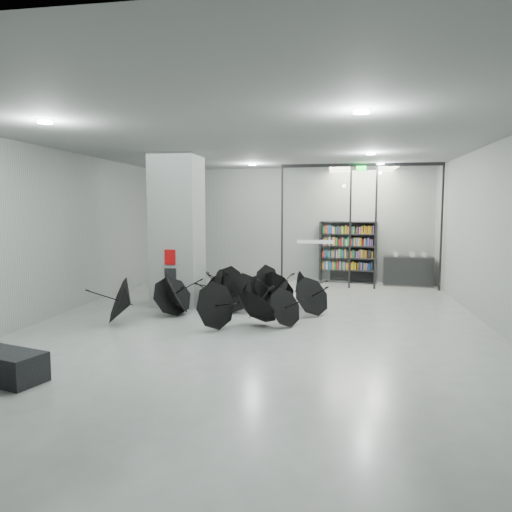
% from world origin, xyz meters
% --- Properties ---
extents(room, '(14.00, 14.02, 4.01)m').
position_xyz_m(room, '(0.00, 0.00, 2.84)').
color(room, gray).
rests_on(room, ground).
extents(column, '(1.20, 1.20, 4.00)m').
position_xyz_m(column, '(-2.50, 2.00, 2.00)').
color(column, slate).
rests_on(column, ground).
extents(fire_cabinet, '(0.28, 0.04, 0.38)m').
position_xyz_m(fire_cabinet, '(-2.50, 1.38, 1.35)').
color(fire_cabinet, '#A50A07').
rests_on(fire_cabinet, column).
extents(info_panel, '(0.30, 0.03, 0.42)m').
position_xyz_m(info_panel, '(-2.50, 1.38, 0.85)').
color(info_panel, black).
rests_on(info_panel, column).
extents(exit_sign, '(0.30, 0.06, 0.15)m').
position_xyz_m(exit_sign, '(2.40, 5.30, 3.82)').
color(exit_sign, '#0CE533').
rests_on(exit_sign, room).
extents(glass_partition, '(5.06, 0.08, 4.00)m').
position_xyz_m(glass_partition, '(2.39, 5.50, 2.18)').
color(glass_partition, silver).
rests_on(glass_partition, ground).
extents(bench, '(1.49, 0.95, 0.44)m').
position_xyz_m(bench, '(-3.28, -3.94, 0.22)').
color(bench, black).
rests_on(bench, ground).
extents(bookshelf, '(1.97, 0.69, 2.13)m').
position_xyz_m(bookshelf, '(2.08, 6.75, 1.07)').
color(bookshelf, black).
rests_on(bookshelf, ground).
extents(shop_counter, '(1.70, 0.89, 0.97)m').
position_xyz_m(shop_counter, '(4.08, 6.41, 0.49)').
color(shop_counter, black).
rests_on(shop_counter, ground).
extents(umbrella_cluster, '(5.43, 4.56, 1.33)m').
position_xyz_m(umbrella_cluster, '(-0.84, 1.34, 0.31)').
color(umbrella_cluster, black).
rests_on(umbrella_cluster, ground).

